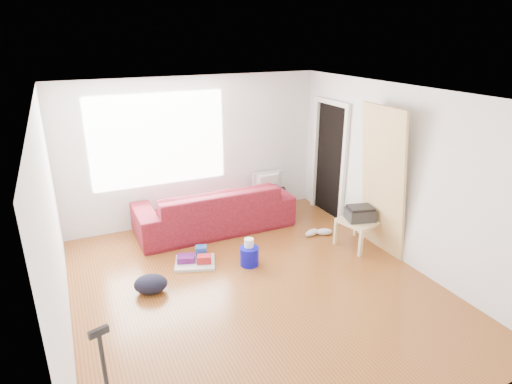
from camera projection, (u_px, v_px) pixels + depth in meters
name	position (u px, v px, depth m)	size (l,w,h in m)	color
room	(256.00, 194.00, 5.34)	(4.51, 5.01, 2.51)	brown
sofa	(215.00, 228.00, 7.32)	(2.61, 1.02, 0.76)	#530914
tv_stand	(269.00, 200.00, 7.94)	(0.70, 0.56, 0.42)	black
tv	(269.00, 181.00, 7.81)	(0.59, 0.08, 0.34)	black
side_table	(359.00, 224.00, 6.61)	(0.65, 0.65, 0.44)	beige
printer	(360.00, 213.00, 6.55)	(0.48, 0.41, 0.22)	#272727
bucket	(249.00, 264.00, 6.18)	(0.27, 0.27, 0.27)	#090AA4
toilet_paper	(249.00, 251.00, 6.14)	(0.13, 0.13, 0.12)	silver
cleaning_tray	(196.00, 260.00, 6.19)	(0.68, 0.61, 0.20)	silver
backpack	(151.00, 292.00, 5.53)	(0.43, 0.34, 0.23)	black
sneakers	(318.00, 232.00, 7.05)	(0.49, 0.25, 0.11)	silver
door_panel	(375.00, 249.00, 6.62)	(0.04, 0.89, 2.22)	tan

